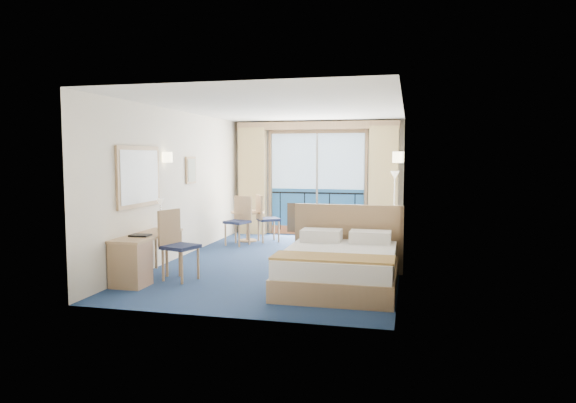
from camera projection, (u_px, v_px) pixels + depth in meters
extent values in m
plane|color=navy|center=(285.00, 262.00, 9.11)|extent=(6.50, 6.50, 0.00)
cube|color=silver|center=(317.00, 178.00, 12.15)|extent=(4.00, 0.02, 2.70)
cube|color=silver|center=(217.00, 202.00, 5.83)|extent=(4.00, 0.02, 2.70)
cube|color=silver|center=(179.00, 184.00, 9.46)|extent=(0.02, 6.50, 2.70)
cube|color=silver|center=(402.00, 187.00, 8.53)|extent=(0.02, 6.50, 2.70)
cube|color=silver|center=(285.00, 107.00, 8.88)|extent=(4.00, 6.50, 0.02)
cube|color=navy|center=(317.00, 211.00, 12.18)|extent=(2.20, 0.02, 1.08)
cube|color=#A6C2DA|center=(317.00, 161.00, 12.08)|extent=(2.20, 0.02, 1.32)
cube|color=brown|center=(317.00, 231.00, 12.22)|extent=(2.20, 0.02, 0.20)
cube|color=black|center=(317.00, 193.00, 12.14)|extent=(2.20, 0.02, 0.04)
cube|color=tan|center=(317.00, 131.00, 12.01)|extent=(2.36, 0.03, 0.12)
cube|color=tan|center=(270.00, 184.00, 12.38)|extent=(0.06, 0.03, 2.40)
cube|color=tan|center=(366.00, 185.00, 11.86)|extent=(0.06, 0.03, 2.40)
cube|color=silver|center=(317.00, 185.00, 12.12)|extent=(0.05, 0.02, 2.40)
cube|color=#352718|center=(331.00, 219.00, 12.11)|extent=(0.35, 0.02, 0.70)
cube|color=#352718|center=(294.00, 218.00, 12.31)|extent=(0.35, 0.02, 0.70)
cube|color=#352718|center=(315.00, 222.00, 12.21)|extent=(0.30, 0.02, 0.45)
cube|color=black|center=(280.00, 211.00, 12.39)|extent=(0.02, 0.01, 0.90)
cube|color=black|center=(305.00, 212.00, 12.25)|extent=(0.03, 0.01, 0.90)
cube|color=black|center=(329.00, 212.00, 12.11)|extent=(0.03, 0.01, 0.90)
cube|color=black|center=(355.00, 213.00, 11.97)|extent=(0.02, 0.01, 0.90)
cube|color=tan|center=(253.00, 181.00, 12.33)|extent=(0.65, 0.22, 2.55)
cube|color=tan|center=(383.00, 183.00, 11.62)|extent=(0.65, 0.22, 2.55)
cube|color=tan|center=(316.00, 126.00, 11.89)|extent=(3.80, 0.25, 0.18)
cube|color=tan|center=(139.00, 177.00, 7.98)|extent=(0.04, 1.25, 0.95)
cube|color=#B3BEC6|center=(140.00, 177.00, 7.97)|extent=(0.01, 1.12, 0.82)
cube|color=tan|center=(191.00, 170.00, 9.86)|extent=(0.03, 0.42, 0.52)
cube|color=gray|center=(192.00, 170.00, 9.86)|extent=(0.01, 0.34, 0.44)
cylinder|color=#FFECB2|center=(167.00, 157.00, 8.82)|extent=(0.18, 0.18, 0.18)
cylinder|color=#FFECB2|center=(398.00, 157.00, 8.36)|extent=(0.18, 0.18, 0.18)
cube|color=tan|center=(339.00, 278.00, 7.26)|extent=(1.59, 1.99, 0.30)
cube|color=white|center=(339.00, 259.00, 7.24)|extent=(1.53, 1.93, 0.25)
cube|color=tan|center=(333.00, 258.00, 6.60)|extent=(1.57, 0.55, 0.03)
cube|color=white|center=(321.00, 235.00, 8.00)|extent=(0.62, 0.40, 0.18)
cube|color=white|center=(370.00, 237.00, 7.83)|extent=(0.62, 0.40, 0.18)
cube|color=tan|center=(348.00, 238.00, 8.24)|extent=(1.74, 0.06, 1.09)
cube|color=#9A6F51|center=(385.00, 251.00, 8.48)|extent=(0.46, 0.44, 0.60)
cube|color=silver|center=(387.00, 231.00, 8.48)|extent=(0.22, 0.20, 0.08)
imported|color=#4C4F5C|center=(368.00, 236.00, 10.04)|extent=(0.96, 0.96, 0.63)
cylinder|color=silver|center=(394.00, 241.00, 11.28)|extent=(0.21, 0.21, 0.03)
cylinder|color=silver|center=(394.00, 208.00, 11.22)|extent=(0.02, 0.02, 1.46)
cone|color=#EDE2C8|center=(395.00, 175.00, 11.15)|extent=(0.19, 0.19, 0.18)
cube|color=tan|center=(147.00, 235.00, 7.80)|extent=(0.50, 1.46, 0.04)
cube|color=#9A6F51|center=(131.00, 264.00, 7.34)|extent=(0.47, 0.44, 0.65)
cylinder|color=tan|center=(141.00, 255.00, 8.05)|extent=(0.05, 0.05, 0.65)
cylinder|color=tan|center=(167.00, 256.00, 7.95)|extent=(0.05, 0.05, 0.65)
cylinder|color=tan|center=(156.00, 249.00, 8.54)|extent=(0.05, 0.05, 0.65)
cylinder|color=tan|center=(181.00, 250.00, 8.44)|extent=(0.05, 0.05, 0.65)
cube|color=#1D2443|center=(180.00, 247.00, 7.71)|extent=(0.56, 0.56, 0.05)
cube|color=tan|center=(169.00, 227.00, 7.79)|extent=(0.17, 0.45, 0.54)
cylinder|color=tan|center=(182.00, 268.00, 7.48)|extent=(0.04, 0.04, 0.49)
cylinder|color=tan|center=(198.00, 263.00, 7.80)|extent=(0.04, 0.04, 0.49)
cylinder|color=tan|center=(163.00, 265.00, 7.66)|extent=(0.04, 0.04, 0.49)
cylinder|color=tan|center=(180.00, 261.00, 7.98)|extent=(0.04, 0.04, 0.49)
cube|color=black|center=(140.00, 235.00, 7.60)|extent=(0.30, 0.23, 0.03)
cylinder|color=silver|center=(161.00, 228.00, 8.22)|extent=(0.13, 0.13, 0.02)
cylinder|color=silver|center=(161.00, 216.00, 8.21)|extent=(0.02, 0.02, 0.43)
cone|color=#EDE2C8|center=(160.00, 202.00, 8.19)|extent=(0.12, 0.12, 0.11)
cylinder|color=tan|center=(248.00, 212.00, 11.27)|extent=(0.74, 0.74, 0.04)
cylinder|color=tan|center=(248.00, 227.00, 11.30)|extent=(0.07, 0.07, 0.64)
cylinder|color=tan|center=(248.00, 240.00, 11.33)|extent=(0.40, 0.40, 0.03)
cube|color=#1D2443|center=(269.00, 219.00, 11.22)|extent=(0.61, 0.61, 0.05)
cube|color=tan|center=(259.00, 207.00, 11.13)|extent=(0.27, 0.40, 0.52)
cylinder|color=tan|center=(279.00, 232.00, 11.12)|extent=(0.04, 0.04, 0.47)
cylinder|color=tan|center=(274.00, 229.00, 11.46)|extent=(0.04, 0.04, 0.47)
cylinder|color=tan|center=(263.00, 232.00, 11.01)|extent=(0.04, 0.04, 0.47)
cylinder|color=tan|center=(259.00, 230.00, 11.35)|extent=(0.04, 0.04, 0.47)
cube|color=#1D2443|center=(237.00, 222.00, 10.76)|extent=(0.55, 0.55, 0.05)
cube|color=tan|center=(243.00, 208.00, 10.92)|extent=(0.43, 0.17, 0.52)
cylinder|color=tan|center=(225.00, 234.00, 10.73)|extent=(0.04, 0.04, 0.47)
cylinder|color=tan|center=(239.00, 236.00, 10.54)|extent=(0.04, 0.04, 0.47)
cylinder|color=tan|center=(236.00, 232.00, 11.03)|extent=(0.04, 0.04, 0.47)
cylinder|color=tan|center=(249.00, 234.00, 10.85)|extent=(0.04, 0.04, 0.47)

